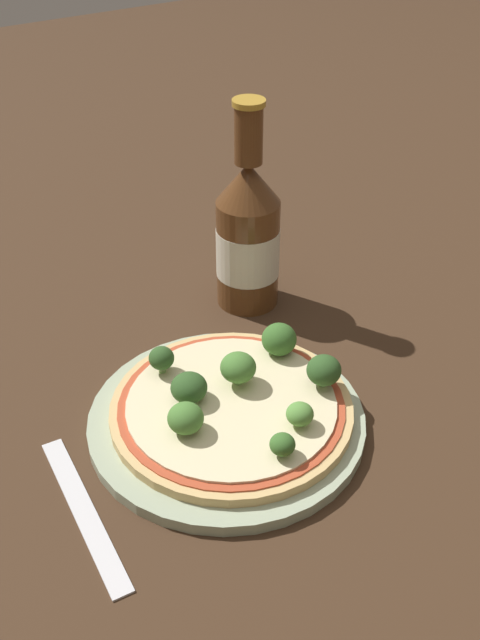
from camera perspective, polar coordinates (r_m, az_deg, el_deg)
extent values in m
plane|color=#3D2819|center=(0.71, -0.65, -7.83)|extent=(3.00, 3.00, 0.00)
cylinder|color=#A3B293|center=(0.71, -1.16, -7.50)|extent=(0.26, 0.26, 0.01)
cylinder|color=tan|center=(0.70, -0.48, -6.96)|extent=(0.23, 0.23, 0.01)
cylinder|color=#B74728|center=(0.69, -0.48, -6.61)|extent=(0.21, 0.21, 0.00)
cylinder|color=beige|center=(0.69, -0.48, -6.53)|extent=(0.20, 0.20, 0.00)
cylinder|color=#7A9E5B|center=(0.71, -0.14, -4.48)|extent=(0.01, 0.01, 0.01)
ellipsoid|color=#477A33|center=(0.70, -0.14, -3.63)|extent=(0.03, 0.03, 0.03)
cylinder|color=#7A9E5B|center=(0.73, -5.95, -3.60)|extent=(0.01, 0.01, 0.01)
ellipsoid|color=#2D5123|center=(0.72, -6.01, -2.90)|extent=(0.02, 0.02, 0.02)
cylinder|color=#7A9E5B|center=(0.67, 4.55, -7.72)|extent=(0.01, 0.01, 0.01)
ellipsoid|color=#568E3D|center=(0.67, 4.58, -7.15)|extent=(0.02, 0.02, 0.02)
cylinder|color=#7A9E5B|center=(0.75, 2.97, -2.23)|extent=(0.01, 0.01, 0.01)
ellipsoid|color=#386628|center=(0.74, 3.00, -1.48)|extent=(0.03, 0.03, 0.03)
cylinder|color=#7A9E5B|center=(0.71, 6.34, -4.63)|extent=(0.01, 0.01, 0.01)
ellipsoid|color=#2D5123|center=(0.70, 6.41, -3.82)|extent=(0.03, 0.03, 0.03)
cylinder|color=#7A9E5B|center=(0.65, 3.40, -9.90)|extent=(0.01, 0.01, 0.01)
ellipsoid|color=#386628|center=(0.64, 3.42, -9.36)|extent=(0.02, 0.02, 0.02)
cylinder|color=#7A9E5B|center=(0.67, -4.13, -8.16)|extent=(0.01, 0.01, 0.01)
ellipsoid|color=#477A33|center=(0.66, -4.17, -7.47)|extent=(0.03, 0.03, 0.03)
cylinder|color=#7A9E5B|center=(0.70, -3.88, -5.82)|extent=(0.01, 0.01, 0.01)
ellipsoid|color=#2D5123|center=(0.69, -3.91, -5.16)|extent=(0.03, 0.03, 0.03)
cylinder|color=#563319|center=(0.84, 0.60, 5.13)|extent=(0.07, 0.07, 0.13)
cylinder|color=beige|center=(0.84, 0.60, 5.27)|extent=(0.07, 0.07, 0.06)
cone|color=#563319|center=(0.80, 0.64, 10.41)|extent=(0.07, 0.07, 0.04)
cylinder|color=#563319|center=(0.78, 0.66, 13.93)|extent=(0.03, 0.03, 0.06)
cylinder|color=#B7892D|center=(0.77, 0.68, 16.24)|extent=(0.03, 0.03, 0.01)
cube|color=silver|center=(0.65, -11.82, -14.04)|extent=(0.03, 0.18, 0.00)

